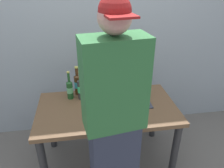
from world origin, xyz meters
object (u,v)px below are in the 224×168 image
laptop (133,97)px  beer_bottle_amber (81,88)px  person_figure (114,127)px  coffee_mug (96,105)px  beer_bottle_dark (70,89)px  beer_bottle_green (78,83)px

laptop → beer_bottle_amber: beer_bottle_amber is taller
beer_bottle_amber → person_figure: (0.22, -0.76, 0.08)m
person_figure → coffee_mug: 0.57m
beer_bottle_dark → beer_bottle_green: bearing=46.2°
beer_bottle_green → coffee_mug: bearing=-62.7°
beer_bottle_green → beer_bottle_dark: bearing=-133.8°
beer_bottle_dark → coffee_mug: 0.35m
laptop → coffee_mug: size_ratio=2.73×
laptop → person_figure: bearing=-115.3°
beer_bottle_amber → person_figure: 0.79m
person_figure → coffee_mug: bearing=99.0°
laptop → beer_bottle_dark: 0.65m
laptop → beer_bottle_green: beer_bottle_green is taller
beer_bottle_green → person_figure: (0.25, -0.86, 0.08)m
beer_bottle_dark → person_figure: bearing=-66.8°
beer_bottle_dark → laptop: bearing=-13.3°
beer_bottle_dark → beer_bottle_amber: same height
laptop → person_figure: person_figure is taller
beer_bottle_green → person_figure: size_ratio=0.18×
beer_bottle_dark → coffee_mug: (0.25, -0.24, -0.06)m
laptop → beer_bottle_amber: 0.53m
person_figure → beer_bottle_green: bearing=106.2°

